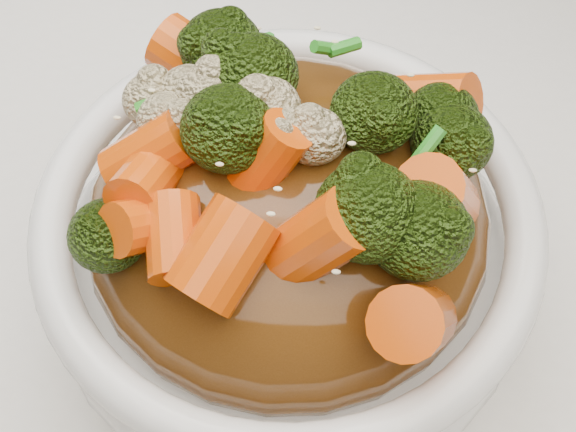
# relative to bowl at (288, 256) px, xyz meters

# --- Properties ---
(tablecloth) EXTENTS (1.20, 0.80, 0.04)m
(tablecloth) POSITION_rel_bowl_xyz_m (-0.02, 0.03, -0.07)
(tablecloth) COLOR white
(tablecloth) RESTS_ON dining_table
(bowl) EXTENTS (0.31, 0.31, 0.09)m
(bowl) POSITION_rel_bowl_xyz_m (0.00, 0.00, 0.00)
(bowl) COLOR white
(bowl) RESTS_ON tablecloth
(sauce_base) EXTENTS (0.24, 0.24, 0.10)m
(sauce_base) POSITION_rel_bowl_xyz_m (0.00, 0.00, 0.03)
(sauce_base) COLOR #4C290D
(sauce_base) RESTS_ON bowl
(carrots) EXTENTS (0.24, 0.24, 0.06)m
(carrots) POSITION_rel_bowl_xyz_m (0.00, 0.00, 0.10)
(carrots) COLOR #D34A06
(carrots) RESTS_ON sauce_base
(broccoli) EXTENTS (0.24, 0.24, 0.05)m
(broccoli) POSITION_rel_bowl_xyz_m (0.00, 0.00, 0.10)
(broccoli) COLOR black
(broccoli) RESTS_ON sauce_base
(cauliflower) EXTENTS (0.24, 0.24, 0.04)m
(cauliflower) POSITION_rel_bowl_xyz_m (0.00, 0.00, 0.10)
(cauliflower) COLOR #C6B587
(cauliflower) RESTS_ON sauce_base
(scallions) EXTENTS (0.18, 0.18, 0.02)m
(scallions) POSITION_rel_bowl_xyz_m (-0.00, -0.00, 0.10)
(scallions) COLOR #25831E
(scallions) RESTS_ON sauce_base
(sesame_seeds) EXTENTS (0.22, 0.22, 0.01)m
(sesame_seeds) POSITION_rel_bowl_xyz_m (-0.00, -0.00, 0.10)
(sesame_seeds) COLOR beige
(sesame_seeds) RESTS_ON sauce_base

